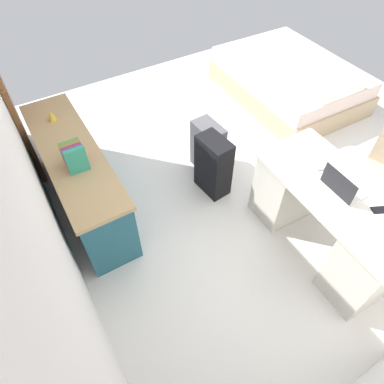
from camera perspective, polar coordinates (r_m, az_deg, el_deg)
name	(u,v)px	position (r m, az deg, el deg)	size (l,w,h in m)	color
ground_plane	(262,171)	(3.97, 11.55, 3.46)	(5.46, 5.46, 0.00)	silver
wall_back	(5,139)	(2.35, -28.74, 7.75)	(4.17, 0.10, 2.87)	white
desk	(328,218)	(3.18, 21.68, -4.12)	(1.46, 0.71, 0.75)	silver
office_chair	(383,180)	(3.68, 29.24, 1.75)	(0.59, 0.59, 0.94)	black
credenza	(79,178)	(3.49, -18.27, 2.27)	(1.80, 0.48, 0.73)	#235B6B
bed	(289,80)	(5.10, 15.88, 17.46)	(1.93, 1.44, 0.58)	tan
suitcase_black	(213,166)	(3.48, 3.57, 4.40)	(0.36, 0.22, 0.66)	black
suitcase_spare_grey	(208,147)	(3.74, 2.64, 7.43)	(0.36, 0.22, 0.58)	#4C4C51
laptop	(342,186)	(2.89, 23.71, 0.88)	(0.32, 0.23, 0.21)	silver
computer_mouse	(321,167)	(3.04, 20.71, 3.94)	(0.06, 0.10, 0.03)	white
cell_phone_near_laptop	(381,210)	(2.92, 28.96, -2.62)	(0.07, 0.14, 0.01)	black
book_row	(74,156)	(3.00, -19.04, 5.66)	(0.20, 0.17, 0.24)	teal
figurine_small	(51,115)	(3.61, -22.40, 11.72)	(0.08, 0.08, 0.11)	gold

